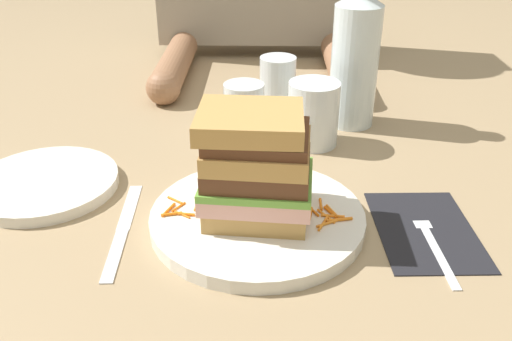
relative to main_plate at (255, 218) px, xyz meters
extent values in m
plane|color=#9E8460|center=(0.00, -0.01, -0.01)|extent=(3.00, 3.00, 0.00)
cylinder|color=white|center=(0.00, 0.00, 0.00)|extent=(0.26, 0.26, 0.02)
cube|color=tan|center=(0.00, 0.00, 0.02)|extent=(0.12, 0.11, 0.02)
cube|color=#E0A393|center=(0.00, 0.00, 0.04)|extent=(0.13, 0.12, 0.02)
cube|color=#6BA83D|center=(0.00, 0.00, 0.05)|extent=(0.13, 0.12, 0.01)
cube|color=#56331E|center=(0.00, 0.00, 0.07)|extent=(0.13, 0.11, 0.02)
cube|color=tan|center=(0.00, 0.00, 0.09)|extent=(0.12, 0.11, 0.02)
cube|color=#56331E|center=(0.00, 0.00, 0.11)|extent=(0.12, 0.11, 0.01)
cube|color=tan|center=(-0.01, 0.00, 0.13)|extent=(0.12, 0.11, 0.02)
cylinder|color=orange|center=(-0.07, 0.01, 0.01)|extent=(0.01, 0.02, 0.00)
cylinder|color=orange|center=(-0.08, -0.01, 0.01)|extent=(0.02, 0.01, 0.00)
cylinder|color=orange|center=(-0.09, -0.01, 0.01)|extent=(0.02, 0.02, 0.00)
cylinder|color=orange|center=(-0.10, -0.01, 0.01)|extent=(0.03, 0.01, 0.00)
cylinder|color=orange|center=(-0.10, 0.02, 0.01)|extent=(0.02, 0.02, 0.00)
cylinder|color=orange|center=(-0.10, 0.00, 0.01)|extent=(0.01, 0.03, 0.00)
cylinder|color=orange|center=(-0.07, 0.02, 0.01)|extent=(0.01, 0.03, 0.00)
cylinder|color=orange|center=(-0.09, 0.01, 0.01)|extent=(0.01, 0.02, 0.00)
cylinder|color=orange|center=(0.08, 0.02, 0.01)|extent=(0.00, 0.03, 0.00)
cylinder|color=orange|center=(0.09, 0.00, 0.01)|extent=(0.02, 0.02, 0.00)
cylinder|color=orange|center=(0.07, 0.00, 0.01)|extent=(0.01, 0.02, 0.00)
cylinder|color=orange|center=(0.09, 0.00, 0.01)|extent=(0.01, 0.02, 0.00)
cylinder|color=orange|center=(0.09, -0.01, 0.01)|extent=(0.03, 0.01, 0.00)
cylinder|color=orange|center=(0.08, -0.01, 0.01)|extent=(0.02, 0.03, 0.00)
cylinder|color=orange|center=(0.10, -0.02, 0.01)|extent=(0.03, 0.01, 0.00)
cylinder|color=orange|center=(0.08, -0.03, 0.01)|extent=(0.01, 0.03, 0.00)
cylinder|color=orange|center=(0.08, -0.02, 0.01)|extent=(0.03, 0.02, 0.00)
cylinder|color=orange|center=(0.06, -0.01, 0.01)|extent=(0.01, 0.03, 0.00)
cube|color=black|center=(0.20, -0.01, -0.01)|extent=(0.12, 0.17, 0.00)
cube|color=silver|center=(0.20, -0.06, 0.00)|extent=(0.02, 0.11, 0.00)
cube|color=silver|center=(0.20, 0.00, 0.00)|extent=(0.02, 0.02, 0.00)
cylinder|color=silver|center=(0.21, 0.03, 0.00)|extent=(0.01, 0.04, 0.00)
cylinder|color=silver|center=(0.20, 0.03, 0.00)|extent=(0.01, 0.04, 0.00)
cylinder|color=silver|center=(0.20, 0.03, 0.00)|extent=(0.01, 0.04, 0.00)
cylinder|color=silver|center=(0.19, 0.03, 0.00)|extent=(0.01, 0.04, 0.00)
cube|color=silver|center=(-0.15, -0.07, -0.01)|extent=(0.02, 0.10, 0.00)
cube|color=silver|center=(-0.16, 0.03, -0.01)|extent=(0.02, 0.11, 0.00)
cylinder|color=white|center=(0.08, 0.23, 0.04)|extent=(0.08, 0.08, 0.10)
cylinder|color=orange|center=(0.08, 0.23, 0.02)|extent=(0.07, 0.07, 0.06)
cylinder|color=silver|center=(0.15, 0.31, 0.09)|extent=(0.08, 0.08, 0.20)
cylinder|color=silver|center=(-0.02, 0.24, 0.04)|extent=(0.06, 0.06, 0.09)
cylinder|color=silver|center=(0.03, 0.36, 0.04)|extent=(0.06, 0.06, 0.10)
cylinder|color=white|center=(-0.28, 0.08, 0.00)|extent=(0.19, 0.19, 0.02)
cylinder|color=#936647|center=(-0.18, 0.53, 0.02)|extent=(0.06, 0.28, 0.06)
cylinder|color=#936647|center=(0.16, 0.53, 0.02)|extent=(0.06, 0.28, 0.06)
sphere|color=#936647|center=(-0.18, 0.39, 0.02)|extent=(0.06, 0.06, 0.06)
sphere|color=#936647|center=(0.16, 0.39, 0.02)|extent=(0.06, 0.06, 0.06)
camera|label=1|loc=(0.01, -0.55, 0.37)|focal=38.37mm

